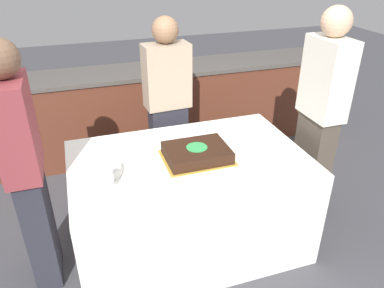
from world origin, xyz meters
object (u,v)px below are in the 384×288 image
object	(u,v)px
cake	(197,153)
person_seated_right	(319,120)
person_cutting_cake	(168,108)
person_seated_left	(26,169)
wine_glass	(109,176)
plate_stack	(106,171)

from	to	relation	value
cake	person_seated_right	world-z (taller)	person_seated_right
person_cutting_cake	person_seated_left	size ratio (longest dim) A/B	0.96
person_seated_left	wine_glass	bearing A→B (deg)	-116.08
person_seated_right	person_cutting_cake	bearing A→B (deg)	-126.93
wine_glass	cake	bearing A→B (deg)	18.26
plate_stack	person_cutting_cake	world-z (taller)	person_cutting_cake
plate_stack	wine_glass	size ratio (longest dim) A/B	1.22
cake	plate_stack	xyz separation A→B (m)	(-0.62, -0.01, -0.01)
plate_stack	person_seated_left	world-z (taller)	person_seated_left
cake	person_seated_left	bearing A→B (deg)	178.49
plate_stack	person_cutting_cake	size ratio (longest dim) A/B	0.12
wine_glass	person_cutting_cake	world-z (taller)	person_cutting_cake
person_cutting_cake	person_seated_left	xyz separation A→B (m)	(-1.08, -0.74, 0.04)
cake	plate_stack	size ratio (longest dim) A/B	2.36
wine_glass	person_seated_right	xyz separation A→B (m)	(1.59, 0.23, 0.03)
plate_stack	wine_glass	world-z (taller)	wine_glass
cake	person_seated_left	xyz separation A→B (m)	(-1.08, 0.03, 0.06)
plate_stack	person_seated_left	bearing A→B (deg)	174.72
plate_stack	person_seated_right	size ratio (longest dim) A/B	0.11
plate_stack	person_cutting_cake	bearing A→B (deg)	51.63
person_cutting_cake	person_seated_left	distance (m)	1.31
plate_stack	person_seated_right	world-z (taller)	person_seated_right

